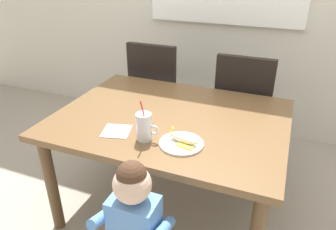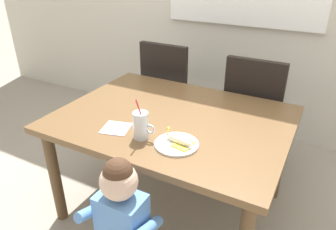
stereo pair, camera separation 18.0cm
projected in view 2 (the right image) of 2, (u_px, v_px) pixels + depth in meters
The scene contains 9 objects.
ground_plane at pixel (172, 205), 2.25m from camera, with size 24.00×24.00×0.00m, color #9E9384.
dining_table at pixel (173, 128), 1.96m from camera, with size 1.38×1.05×0.72m.
dining_chair_left at pixel (170, 88), 2.78m from camera, with size 0.44×0.45×0.96m.
dining_chair_right at pixel (254, 109), 2.42m from camera, with size 0.44×0.45×0.96m.
toddler_standing at pixel (122, 216), 1.45m from camera, with size 0.33×0.24×0.84m.
milk_cup at pixel (141, 127), 1.67m from camera, with size 0.13×0.09×0.25m.
snack_plate at pixel (177, 144), 1.63m from camera, with size 0.23×0.23×0.01m, color white.
peeled_banana at pixel (179, 140), 1.61m from camera, with size 0.18×0.12×0.07m.
paper_napkin at pixel (116, 128), 1.78m from camera, with size 0.15×0.15×0.00m, color silver.
Camera 2 is at (0.78, -1.52, 1.60)m, focal length 33.73 mm.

